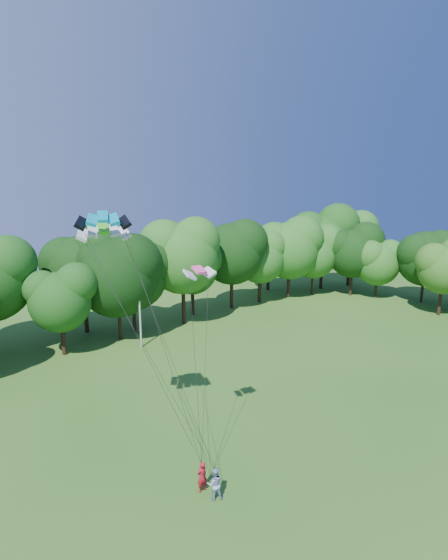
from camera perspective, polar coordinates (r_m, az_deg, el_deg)
ground at (r=25.41m, az=18.61°, el=-31.23°), size 160.00×160.00×0.00m
utility_pole at (r=46.72m, az=-10.93°, el=-4.26°), size 1.48×0.22×7.37m
kite_flyer_left at (r=27.32m, az=-2.91°, el=-24.27°), size 0.68×0.45×1.86m
kite_flyer_right at (r=26.81m, az=-1.21°, el=-25.05°), size 1.15×1.07×1.89m
kite_teal at (r=25.21m, az=-15.57°, el=7.99°), size 3.15×2.35×0.60m
kite_green at (r=26.78m, az=-15.52°, el=6.61°), size 3.22×2.18×0.69m
kite_pink at (r=25.43m, az=-3.28°, el=1.33°), size 1.97×1.15×0.39m
tree_back_center at (r=48.60m, az=-13.87°, el=2.18°), size 9.56×9.56×13.90m
tree_back_east at (r=69.91m, az=5.87°, el=4.16°), size 7.54×7.54×10.96m
tree_flank_east at (r=63.09m, az=26.76°, el=1.44°), size 7.02×7.02×10.22m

